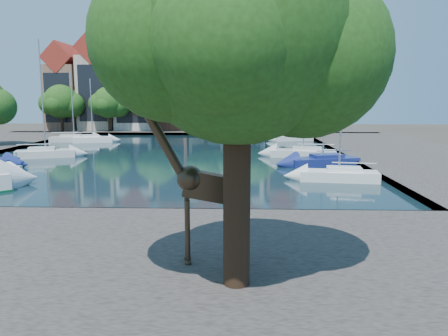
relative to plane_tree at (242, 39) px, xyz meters
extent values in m
plane|color=#38332B|center=(-7.62, 9.01, -7.67)|extent=(160.00, 160.00, 0.00)
cube|color=black|center=(-7.62, 33.01, -7.63)|extent=(38.00, 50.00, 0.08)
cube|color=#4D4843|center=(-7.62, 2.01, -7.42)|extent=(50.00, 14.00, 0.50)
cube|color=#4D4843|center=(-7.62, 65.01, -7.42)|extent=(60.00, 16.00, 0.50)
cube|color=#4D4843|center=(17.38, 33.01, -7.42)|extent=(14.00, 52.00, 0.50)
cylinder|color=#332114|center=(-0.12, 0.01, -4.42)|extent=(0.80, 0.80, 5.50)
sphere|color=#1D3F12|center=(-0.12, 0.01, 0.25)|extent=(6.40, 6.40, 6.40)
sphere|color=#1D3F12|center=(1.80, 0.31, -0.39)|extent=(4.80, 4.80, 4.80)
sphere|color=#1D3F12|center=(-1.88, -0.39, -0.07)|extent=(4.48, 4.48, 4.48)
cube|color=#89604A|center=(-30.62, 65.01, -1.67)|extent=(5.39, 9.00, 11.00)
cube|color=maroon|center=(-30.62, 65.01, 5.04)|extent=(5.44, 9.18, 5.44)
cube|color=black|center=(-30.62, 60.53, -1.67)|extent=(4.40, 0.05, 8.25)
cube|color=beige|center=(-24.62, 65.01, -0.92)|extent=(5.88, 9.00, 12.50)
cube|color=maroon|center=(-24.62, 65.01, 6.65)|extent=(5.94, 9.18, 5.94)
cube|color=black|center=(-24.62, 60.53, -0.92)|extent=(4.80, 0.05, 9.38)
cube|color=silver|center=(-18.12, 65.01, -1.92)|extent=(6.37, 9.00, 10.50)
cube|color=maroon|center=(-18.12, 65.01, 4.76)|extent=(6.43, 9.18, 6.43)
cube|color=black|center=(-18.12, 60.53, -1.92)|extent=(5.20, 0.05, 7.88)
cube|color=brown|center=(-11.62, 65.01, -0.67)|extent=(5.39, 9.00, 13.00)
cube|color=maroon|center=(-11.62, 65.01, 7.04)|extent=(5.44, 9.18, 5.44)
cube|color=black|center=(-11.62, 60.53, -0.67)|extent=(4.40, 0.05, 9.75)
cube|color=tan|center=(-5.62, 65.01, -1.42)|extent=(5.88, 9.00, 11.50)
cube|color=maroon|center=(-5.62, 65.01, 5.65)|extent=(5.94, 9.18, 5.94)
cube|color=black|center=(-5.62, 60.53, -1.42)|extent=(4.80, 0.05, 8.62)
cube|color=beige|center=(0.88, 65.01, -1.17)|extent=(6.37, 9.00, 12.00)
cube|color=maroon|center=(0.88, 65.01, 6.26)|extent=(6.43, 9.18, 6.43)
cube|color=black|center=(0.88, 60.53, -1.17)|extent=(5.20, 0.05, 9.00)
cube|color=brown|center=(7.38, 65.01, -1.92)|extent=(5.39, 9.00, 10.50)
cube|color=maroon|center=(7.38, 65.01, 4.54)|extent=(5.44, 9.18, 5.44)
cube|color=black|center=(7.38, 60.53, -1.92)|extent=(4.40, 0.05, 7.88)
cylinder|color=#332114|center=(-29.62, 59.51, -5.57)|extent=(0.50, 0.50, 3.20)
sphere|color=#1B3F12|center=(-29.62, 59.51, -2.29)|extent=(5.60, 5.60, 5.60)
sphere|color=#1B3F12|center=(-27.94, 59.81, -2.85)|extent=(4.20, 4.20, 4.20)
sphere|color=#1B3F12|center=(-31.16, 59.11, -2.57)|extent=(3.92, 3.92, 3.92)
cylinder|color=#332114|center=(-21.62, 59.51, -5.57)|extent=(0.50, 0.50, 3.20)
sphere|color=#1B3F12|center=(-21.62, 59.51, -2.41)|extent=(5.20, 5.20, 5.20)
sphere|color=#1B3F12|center=(-20.06, 59.81, -2.93)|extent=(3.90, 3.90, 3.90)
sphere|color=#1B3F12|center=(-23.05, 59.11, -2.67)|extent=(3.64, 3.64, 3.64)
cylinder|color=#332114|center=(-13.62, 59.51, -5.57)|extent=(0.50, 0.50, 3.20)
sphere|color=#1B3F12|center=(-13.62, 59.51, -2.17)|extent=(6.00, 6.00, 6.00)
sphere|color=#1B3F12|center=(-11.82, 59.81, -2.77)|extent=(4.50, 4.50, 4.50)
sphere|color=#1B3F12|center=(-15.27, 59.11, -2.47)|extent=(4.20, 4.20, 4.20)
cylinder|color=#332114|center=(-5.62, 59.51, -5.57)|extent=(0.50, 0.50, 3.20)
sphere|color=#1B3F12|center=(-5.62, 59.51, -2.35)|extent=(5.40, 5.40, 5.40)
sphere|color=#1B3F12|center=(-4.00, 59.81, -2.89)|extent=(4.05, 4.05, 4.05)
sphere|color=#1B3F12|center=(-7.10, 59.11, -2.62)|extent=(3.78, 3.78, 3.78)
cylinder|color=#332114|center=(2.38, 59.51, -5.57)|extent=(0.50, 0.50, 3.20)
sphere|color=#1B3F12|center=(2.38, 59.51, -2.23)|extent=(5.80, 5.80, 5.80)
sphere|color=#1B3F12|center=(4.12, 59.81, -2.81)|extent=(4.35, 4.35, 4.35)
sphere|color=#1B3F12|center=(0.79, 59.11, -2.52)|extent=(4.06, 4.06, 4.06)
cylinder|color=#332114|center=(10.38, 59.51, -5.57)|extent=(0.50, 0.50, 3.20)
sphere|color=#1B3F12|center=(10.38, 59.51, -2.41)|extent=(5.20, 5.20, 5.20)
sphere|color=#1B3F12|center=(11.94, 59.81, -2.93)|extent=(3.90, 3.90, 3.90)
sphere|color=#1B3F12|center=(8.95, 59.11, -2.67)|extent=(3.64, 3.64, 3.64)
cylinder|color=#36281B|center=(-1.76, 1.50, -6.07)|extent=(0.17, 0.17, 2.21)
cylinder|color=#36281B|center=(-1.83, 1.96, -6.07)|extent=(0.17, 0.17, 2.21)
cylinder|color=#36281B|center=(-0.10, 1.76, -6.07)|extent=(0.17, 0.17, 2.21)
cylinder|color=#36281B|center=(-0.17, 2.22, -6.07)|extent=(0.17, 0.17, 2.21)
cube|color=#36281B|center=(-0.91, 1.87, -4.60)|extent=(2.20, 0.90, 1.29)
cylinder|color=#36281B|center=(-2.46, 1.63, -3.16)|extent=(1.45, 0.53, 2.28)
cube|color=#36281B|center=(-3.21, 1.51, -2.04)|extent=(0.64, 0.28, 0.35)
cube|color=silver|center=(-19.62, 30.60, -7.12)|extent=(5.99, 3.73, 0.94)
cube|color=silver|center=(-19.62, 30.60, -6.81)|extent=(2.79, 2.12, 0.52)
cylinder|color=#B2B2B7|center=(-19.62, 30.60, -1.44)|extent=(0.13, 0.13, 10.84)
cube|color=white|center=(-19.78, 45.44, -7.12)|extent=(5.37, 3.16, 0.95)
cube|color=white|center=(-19.78, 45.44, -6.80)|extent=(2.48, 1.83, 0.53)
cylinder|color=#B2B2B7|center=(-19.78, 45.44, -2.99)|extent=(0.13, 0.13, 7.72)
cube|color=silver|center=(-22.62, 46.22, -7.14)|extent=(6.54, 3.28, 0.90)
cube|color=silver|center=(-22.62, 46.22, -6.84)|extent=(2.96, 2.00, 0.50)
cylinder|color=#B2B2B7|center=(-22.62, 46.22, -2.51)|extent=(0.12, 0.12, 8.76)
cube|color=white|center=(7.18, 18.90, -7.12)|extent=(5.74, 2.62, 0.93)
cube|color=white|center=(7.18, 18.90, -6.81)|extent=(2.57, 1.65, 0.52)
cylinder|color=#B2B2B7|center=(7.18, 18.90, -2.63)|extent=(0.12, 0.12, 8.47)
cube|color=navy|center=(7.38, 26.25, -7.14)|extent=(6.62, 3.92, 0.90)
cube|color=navy|center=(7.38, 26.25, -6.84)|extent=(3.07, 2.27, 0.50)
cylinder|color=#B2B2B7|center=(7.38, 26.25, -1.60)|extent=(0.12, 0.12, 10.59)
cube|color=silver|center=(6.45, 31.76, -7.13)|extent=(6.77, 3.29, 0.92)
cube|color=silver|center=(6.45, 31.76, -6.82)|extent=(3.06, 2.03, 0.51)
cylinder|color=#B2B2B7|center=(6.45, 31.76, -2.43)|extent=(0.12, 0.12, 8.88)
cube|color=silver|center=(7.38, 48.79, -7.16)|extent=(5.89, 3.50, 0.86)
cube|color=silver|center=(7.38, 48.79, -6.88)|extent=(2.73, 2.02, 0.48)
cylinder|color=#B2B2B7|center=(7.38, 48.79, -2.89)|extent=(0.11, 0.11, 8.07)
camera|label=1|loc=(-0.05, -12.47, -1.61)|focal=35.00mm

